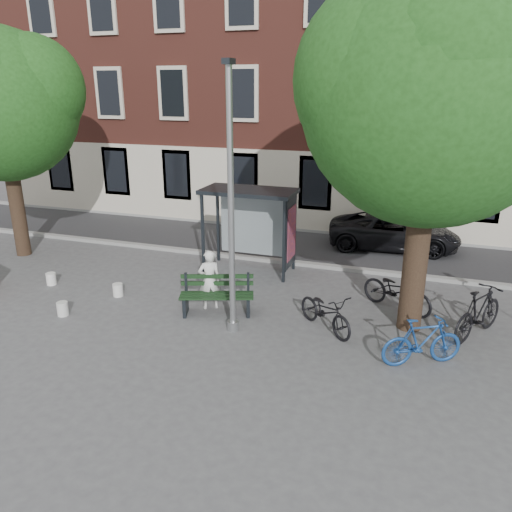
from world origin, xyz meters
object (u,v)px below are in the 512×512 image
object	(u,v)px
bike_a	(397,291)
bike_b	(422,342)
lamppost	(231,218)
bus_shelter	(262,212)
bike_d	(479,313)
painter	(209,280)
bench	(217,297)
car_dark	(394,231)
bike_c	(326,311)

from	to	relation	value
bike_a	bike_b	distance (m)	2.74
lamppost	bus_shelter	distance (m)	4.24
bike_d	painter	bearing A→B (deg)	36.43
bike_b	bike_d	world-z (taller)	bike_d
bike_b	bench	bearing A→B (deg)	50.51
bike_b	car_dark	xyz separation A→B (m)	(-1.15, 8.03, 0.10)
bike_a	painter	bearing A→B (deg)	136.28
bus_shelter	bike_a	world-z (taller)	bus_shelter
lamppost	bike_a	size ratio (longest dim) A/B	3.03
bus_shelter	lamppost	bearing A→B (deg)	-81.57
painter	bench	size ratio (longest dim) A/B	0.81
lamppost	car_dark	distance (m)	8.72
bus_shelter	bike_d	distance (m)	6.76
bike_c	lamppost	bearing A→B (deg)	149.35
lamppost	bike_b	distance (m)	4.86
lamppost	painter	world-z (taller)	lamppost
painter	bike_c	bearing A→B (deg)	141.77
bike_d	bus_shelter	bearing A→B (deg)	8.97
painter	car_dark	world-z (taller)	painter
bus_shelter	bike_a	distance (m)	4.75
bike_b	bike_c	xyz separation A→B (m)	(-2.21, 0.90, -0.04)
lamppost	bench	bearing A→B (deg)	133.38
lamppost	car_dark	size ratio (longest dim) A/B	1.33
painter	bike_d	xyz separation A→B (m)	(6.54, 0.53, -0.19)
bike_a	bike_c	size ratio (longest dim) A/B	1.08
bike_c	bike_a	bearing A→B (deg)	-0.92
lamppost	car_dark	xyz separation A→B (m)	(3.16, 7.84, -2.15)
lamppost	bike_a	distance (m)	4.93
painter	bike_b	bearing A→B (deg)	134.41
lamppost	bike_a	xyz separation A→B (m)	(3.63, 2.46, -2.25)
lamppost	bike_d	bearing A→B (deg)	15.56
painter	car_dark	size ratio (longest dim) A/B	0.35
bike_d	car_dark	bearing A→B (deg)	-37.80
bike_d	lamppost	bearing A→B (deg)	47.33
painter	bike_d	size ratio (longest dim) A/B	0.79
bike_a	bike_d	distance (m)	2.10
bike_d	bike_c	bearing A→B (deg)	45.21
painter	bike_c	world-z (taller)	painter
bike_c	bus_shelter	bearing A→B (deg)	79.01
lamppost	bike_b	xyz separation A→B (m)	(4.31, -0.19, -2.25)
bench	car_dark	xyz separation A→B (m)	(3.90, 7.06, 0.19)
bus_shelter	bike_c	bearing A→B (deg)	-51.43
lamppost	bike_c	distance (m)	3.19
painter	bike_d	distance (m)	6.57
bike_d	bench	bearing A→B (deg)	38.58
lamppost	bench	xyz separation A→B (m)	(-0.74, 0.79, -2.34)
bench	bus_shelter	bearing A→B (deg)	68.39
painter	bike_a	bearing A→B (deg)	164.35
bike_b	car_dark	world-z (taller)	car_dark
bike_a	bike_c	xyz separation A→B (m)	(-1.54, -1.75, -0.04)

